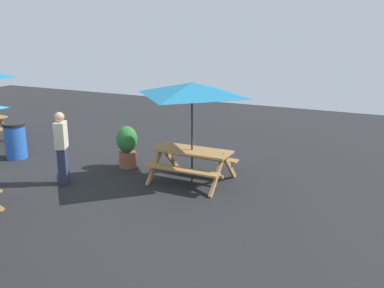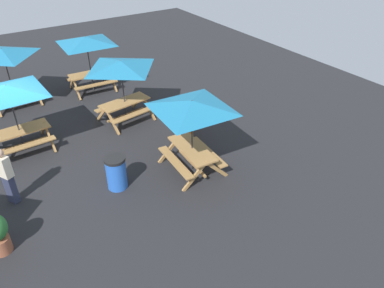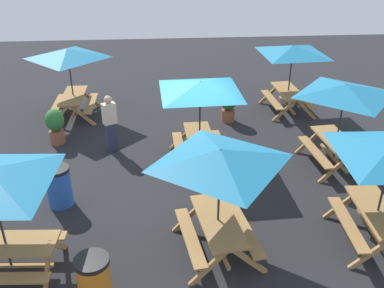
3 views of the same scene
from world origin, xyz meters
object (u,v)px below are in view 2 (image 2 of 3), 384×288
(picnic_table_0, at_px, (87,44))
(picnic_table_6, at_px, (9,94))
(trash_bin_blue, at_px, (116,172))
(trash_bin_orange, at_px, (185,125))
(person_standing, at_px, (6,175))
(picnic_table_1, at_px, (192,111))
(picnic_table_5, at_px, (121,69))
(picnic_table_3, at_px, (3,56))

(picnic_table_0, bearing_deg, picnic_table_6, 44.70)
(trash_bin_blue, distance_m, trash_bin_orange, 3.22)
(picnic_table_0, relative_size, trash_bin_orange, 2.88)
(trash_bin_blue, relative_size, person_standing, 0.59)
(picnic_table_1, bearing_deg, trash_bin_blue, -98.25)
(picnic_table_6, distance_m, person_standing, 2.79)
(picnic_table_1, bearing_deg, picnic_table_0, -172.96)
(picnic_table_5, height_order, person_standing, picnic_table_5)
(picnic_table_6, xyz_separation_m, person_standing, (0.80, 2.44, -1.10))
(picnic_table_3, relative_size, person_standing, 1.40)
(person_standing, bearing_deg, picnic_table_6, -46.01)
(picnic_table_1, xyz_separation_m, picnic_table_6, (3.98, -3.87, 0.00))
(person_standing, bearing_deg, trash_bin_blue, -138.13)
(picnic_table_5, relative_size, person_standing, 1.40)
(trash_bin_blue, bearing_deg, trash_bin_orange, -158.81)
(picnic_table_5, distance_m, trash_bin_orange, 2.93)
(picnic_table_3, height_order, trash_bin_blue, picnic_table_3)
(picnic_table_1, distance_m, picnic_table_5, 3.89)
(trash_bin_blue, height_order, trash_bin_orange, same)
(picnic_table_0, xyz_separation_m, trash_bin_orange, (-1.20, 5.45, -1.49))
(picnic_table_6, height_order, trash_bin_blue, picnic_table_6)
(picnic_table_3, relative_size, trash_bin_orange, 2.38)
(picnic_table_5, height_order, picnic_table_6, same)
(picnic_table_0, distance_m, picnic_table_5, 3.21)
(picnic_table_0, distance_m, trash_bin_orange, 5.77)
(picnic_table_1, distance_m, picnic_table_3, 8.21)
(picnic_table_1, bearing_deg, person_standing, -102.84)
(trash_bin_blue, bearing_deg, picnic_table_5, -118.55)
(picnic_table_1, xyz_separation_m, trash_bin_orange, (-0.79, -1.63, -1.49))
(picnic_table_0, xyz_separation_m, picnic_table_3, (3.07, -0.35, 0.00))
(picnic_table_5, distance_m, trash_bin_blue, 4.15)
(picnic_table_1, relative_size, trash_bin_blue, 2.88)
(picnic_table_3, distance_m, trash_bin_blue, 7.24)
(picnic_table_6, bearing_deg, picnic_table_1, 133.73)
(picnic_table_3, bearing_deg, picnic_table_1, 110.35)
(trash_bin_blue, xyz_separation_m, trash_bin_orange, (-3.00, -1.16, 0.00))
(picnic_table_1, xyz_separation_m, trash_bin_blue, (2.21, -0.47, -1.49))
(picnic_table_0, bearing_deg, person_standing, 54.96)
(picnic_table_3, xyz_separation_m, trash_bin_orange, (-4.27, 5.80, -1.49))
(picnic_table_5, bearing_deg, trash_bin_orange, 108.69)
(picnic_table_1, xyz_separation_m, picnic_table_5, (0.36, -3.87, 0.00))
(picnic_table_3, bearing_deg, picnic_table_0, 168.76)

